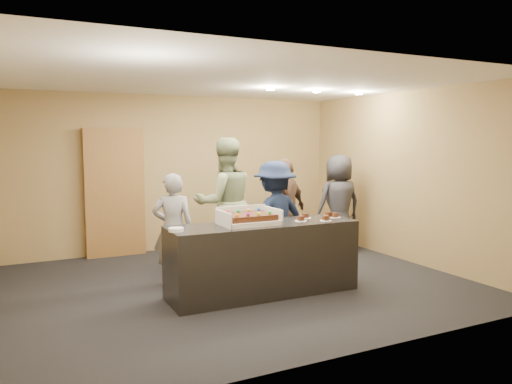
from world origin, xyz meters
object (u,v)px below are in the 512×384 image
at_px(storage_cabinet, 115,193).
at_px(person_dark_suit, 339,204).
at_px(sheet_cake, 249,217).
at_px(plate_stack, 176,230).
at_px(person_brown_extra, 286,210).
at_px(person_sage_man, 225,203).
at_px(person_server_grey, 173,229).
at_px(cake_box, 248,220).
at_px(person_navy_man, 275,218).
at_px(serving_counter, 263,259).

bearing_deg(storage_cabinet, person_dark_suit, -23.05).
height_order(storage_cabinet, sheet_cake, storage_cabinet).
bearing_deg(plate_stack, person_brown_extra, 31.87).
relative_size(person_sage_man, person_brown_extra, 1.20).
bearing_deg(sheet_cake, person_server_grey, 125.88).
xyz_separation_m(cake_box, person_sage_man, (0.30, 1.44, 0.04)).
relative_size(sheet_cake, person_dark_suit, 0.35).
height_order(sheet_cake, person_navy_man, person_navy_man).
bearing_deg(cake_box, sheet_cake, -90.94).
relative_size(plate_stack, person_dark_suit, 0.10).
bearing_deg(person_brown_extra, person_navy_man, 21.50).
distance_m(storage_cabinet, plate_stack, 3.02).
xyz_separation_m(person_server_grey, person_sage_man, (0.97, 0.53, 0.23)).
xyz_separation_m(serving_counter, person_server_grey, (-0.87, 0.94, 0.30)).
relative_size(cake_box, person_sage_man, 0.36).
distance_m(sheet_cake, plate_stack, 0.95).
bearing_deg(serving_counter, person_navy_man, 53.53).
relative_size(sheet_cake, plate_stack, 3.44).
distance_m(cake_box, person_brown_extra, 1.84).
distance_m(storage_cabinet, cake_box, 3.12).
bearing_deg(sheet_cake, person_navy_man, 44.14).
xyz_separation_m(plate_stack, person_dark_suit, (3.36, 1.54, -0.08)).
distance_m(serving_counter, person_brown_extra, 1.77).
relative_size(storage_cabinet, person_dark_suit, 1.26).
relative_size(person_navy_man, person_brown_extra, 1.00).
height_order(sheet_cake, person_dark_suit, person_dark_suit).
distance_m(plate_stack, person_brown_extra, 2.64).
height_order(cake_box, person_server_grey, person_server_grey).
height_order(person_server_grey, person_navy_man, person_navy_man).
bearing_deg(person_brown_extra, plate_stack, 5.03).
bearing_deg(person_dark_suit, plate_stack, 27.55).
xyz_separation_m(person_navy_man, person_brown_extra, (0.53, 0.59, 0.00)).
relative_size(sheet_cake, person_sage_man, 0.30).
bearing_deg(person_sage_man, person_navy_man, 126.05).
relative_size(cake_box, person_dark_suit, 0.41).
bearing_deg(cake_box, plate_stack, -175.08).
relative_size(serving_counter, storage_cabinet, 1.13).
bearing_deg(serving_counter, cake_box, 173.48).
bearing_deg(storage_cabinet, cake_box, -70.26).
bearing_deg(person_navy_man, person_brown_extra, -140.48).
distance_m(plate_stack, person_navy_man, 1.89).
bearing_deg(person_sage_man, plate_stack, 53.80).
bearing_deg(person_sage_man, person_dark_suit, -176.52).
xyz_separation_m(plate_stack, person_sage_man, (1.24, 1.52, 0.06)).
bearing_deg(plate_stack, serving_counter, 2.79).
relative_size(cake_box, plate_stack, 4.03).
relative_size(serving_counter, person_server_grey, 1.60).
bearing_deg(cake_box, person_dark_suit, 31.09).
bearing_deg(person_dark_suit, person_navy_man, 27.08).
bearing_deg(sheet_cake, cake_box, 89.06).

